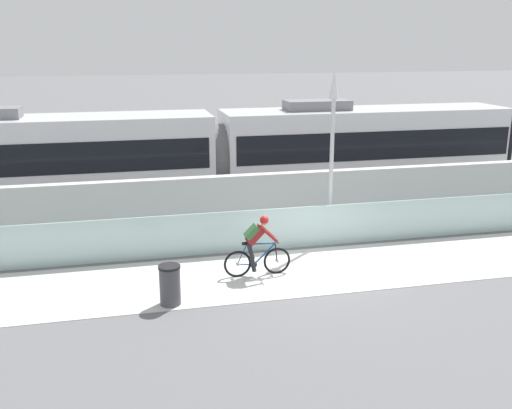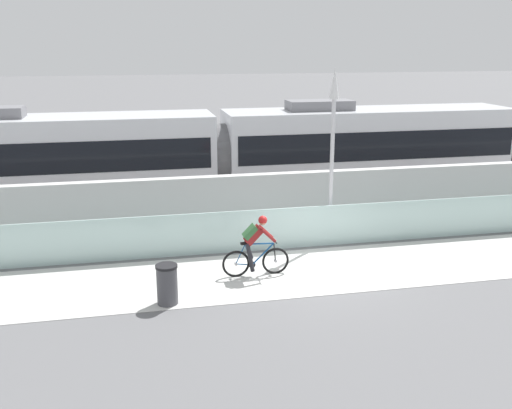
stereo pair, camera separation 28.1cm
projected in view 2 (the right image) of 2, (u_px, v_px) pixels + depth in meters
ground_plane at (314, 271)px, 15.52m from camera, size 200.00×200.00×0.00m
bike_path_deck at (314, 270)px, 15.52m from camera, size 32.00×3.20×0.01m
glass_parapet at (295, 228)px, 17.10m from camera, size 32.00×0.05×1.23m
concrete_barrier_wall at (280, 202)px, 18.71m from camera, size 32.00×0.36×1.87m
tram_rail_near at (263, 209)px, 21.30m from camera, size 32.00×0.08×0.01m
tram_rail_far at (255, 199)px, 22.65m from camera, size 32.00×0.08×0.01m
tram at (219, 156)px, 21.17m from camera, size 22.56×2.54×3.81m
cyclist_on_bike at (255, 246)px, 14.98m from camera, size 1.77×0.58×1.61m
lamp_post_antenna at (333, 134)px, 16.90m from camera, size 0.28×0.28×5.20m
trash_bin at (167, 284)px, 13.42m from camera, size 0.51×0.51×0.96m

